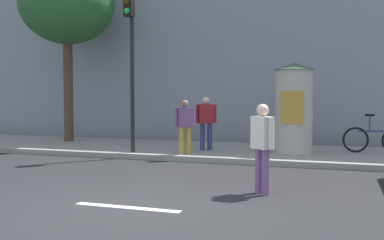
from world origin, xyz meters
TOP-DOWN VIEW (x-y plane):
  - ground_plane at (0.00, 0.00)m, footprint 80.00×80.00m
  - sidewalk_curb at (0.00, 7.00)m, footprint 36.00×4.00m
  - lane_markings at (0.00, 0.00)m, footprint 25.80×0.16m
  - building_backdrop at (0.00, 12.00)m, footprint 36.00×5.00m
  - traffic_light at (-2.53, 5.24)m, footprint 0.24×0.45m
  - poster_column at (1.78, 6.82)m, footprint 1.14×1.14m
  - street_tree at (-6.08, 7.52)m, footprint 3.30×3.30m
  - pedestrian_with_backpack at (1.84, 1.69)m, footprint 0.45×0.44m
  - pedestrian_in_red_top at (-0.72, 6.54)m, footprint 0.55×0.43m
  - pedestrian_tallest at (-1.01, 5.49)m, footprint 0.47×0.46m
  - bicycle_leaning at (3.96, 7.45)m, footprint 1.76×0.31m

SIDE VIEW (x-z plane):
  - ground_plane at x=0.00m, z-range 0.00..0.00m
  - lane_markings at x=0.00m, z-range 0.00..0.01m
  - sidewalk_curb at x=0.00m, z-range 0.00..0.15m
  - bicycle_leaning at x=3.96m, z-range -0.01..1.08m
  - pedestrian_with_backpack at x=1.84m, z-range 0.13..1.75m
  - pedestrian_tallest at x=-1.01m, z-range 0.27..1.76m
  - pedestrian_in_red_top at x=-0.72m, z-range 0.28..1.85m
  - poster_column at x=1.78m, z-range 0.17..2.70m
  - traffic_light at x=-2.53m, z-range 0.92..5.45m
  - building_backdrop at x=0.00m, z-range 0.00..8.88m
  - street_tree at x=-6.08m, z-range 1.81..8.00m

